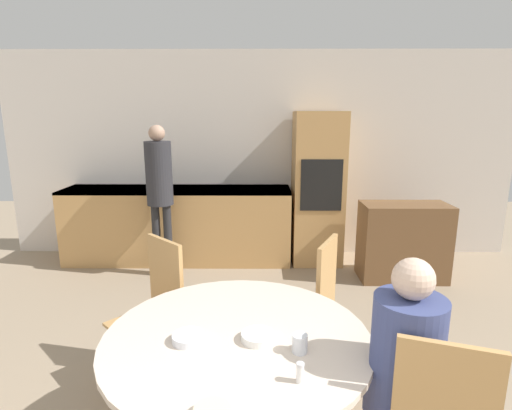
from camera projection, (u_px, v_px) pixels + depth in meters
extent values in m
cube|color=silver|center=(260.00, 156.00, 5.16)|extent=(6.53, 0.05, 2.60)
cube|color=tan|center=(178.00, 225.00, 5.01)|extent=(2.79, 0.60, 0.93)
cube|color=black|center=(177.00, 190.00, 4.91)|extent=(2.79, 0.60, 0.03)
cube|color=tan|center=(317.00, 189.00, 4.91)|extent=(0.60, 0.58, 1.86)
cube|color=black|center=(321.00, 185.00, 4.60)|extent=(0.48, 0.01, 0.60)
cube|color=brown|center=(403.00, 242.00, 4.45)|extent=(0.94, 0.45, 0.87)
cylinder|color=brown|center=(238.00, 403.00, 2.07)|extent=(0.15, 0.15, 0.72)
cylinder|color=beige|center=(237.00, 337.00, 1.99)|extent=(1.33, 1.33, 0.03)
cube|color=tan|center=(444.00, 408.00, 1.52)|extent=(0.37, 0.15, 0.55)
cylinder|color=tan|center=(113.00, 354.00, 2.73)|extent=(0.04, 0.04, 0.43)
cylinder|color=tan|center=(137.00, 375.00, 2.52)|extent=(0.04, 0.04, 0.43)
cylinder|color=tan|center=(154.00, 336.00, 2.96)|extent=(0.04, 0.04, 0.43)
cylinder|color=tan|center=(179.00, 354.00, 2.74)|extent=(0.04, 0.04, 0.43)
cube|color=tan|center=(144.00, 324.00, 2.69)|extent=(0.57, 0.57, 0.02)
cube|color=tan|center=(166.00, 277.00, 2.75)|extent=(0.29, 0.29, 0.55)
cylinder|color=tan|center=(287.00, 325.00, 3.12)|extent=(0.04, 0.04, 0.43)
cylinder|color=tan|center=(270.00, 345.00, 2.84)|extent=(0.04, 0.04, 0.43)
cylinder|color=tan|center=(327.00, 334.00, 2.98)|extent=(0.04, 0.04, 0.43)
cylinder|color=tan|center=(313.00, 357.00, 2.70)|extent=(0.04, 0.04, 0.43)
cube|color=tan|center=(300.00, 311.00, 2.86)|extent=(0.53, 0.53, 0.02)
cube|color=tan|center=(327.00, 279.00, 2.72)|extent=(0.19, 0.35, 0.55)
cylinder|color=#3D477A|center=(406.00, 354.00, 1.72)|extent=(0.31, 0.31, 0.52)
sphere|color=beige|center=(413.00, 279.00, 1.64)|extent=(0.18, 0.18, 0.18)
cylinder|color=#262628|center=(157.00, 240.00, 4.55)|extent=(0.09, 0.09, 0.84)
cylinder|color=#262628|center=(168.00, 240.00, 4.55)|extent=(0.09, 0.09, 0.84)
cylinder|color=#2D2D33|center=(159.00, 173.00, 4.38)|extent=(0.29, 0.29, 0.70)
sphere|color=tan|center=(157.00, 133.00, 4.28)|extent=(0.18, 0.18, 0.18)
cylinder|color=silver|center=(300.00, 343.00, 1.83)|extent=(0.07, 0.07, 0.09)
cylinder|color=silver|center=(188.00, 338.00, 1.92)|extent=(0.16, 0.16, 0.04)
cylinder|color=white|center=(258.00, 337.00, 1.93)|extent=(0.17, 0.17, 0.04)
cylinder|color=white|center=(300.00, 374.00, 1.62)|extent=(0.03, 0.03, 0.07)
cylinder|color=silver|center=(300.00, 364.00, 1.61)|extent=(0.03, 0.03, 0.01)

